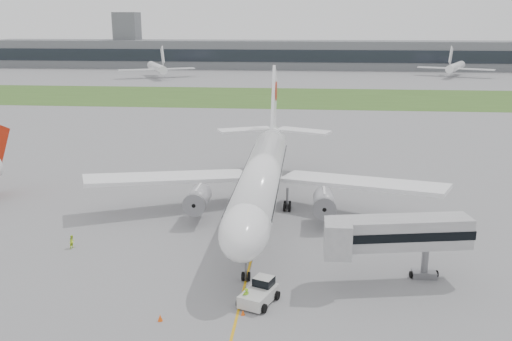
# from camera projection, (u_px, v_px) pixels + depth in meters

# --- Properties ---
(ground) EXTENTS (600.00, 600.00, 0.00)m
(ground) POSITION_uv_depth(u_px,v_px,m) (259.00, 227.00, 71.31)
(ground) COLOR gray
(ground) RESTS_ON ground
(apron_markings) EXTENTS (70.00, 70.00, 0.04)m
(apron_markings) POSITION_uv_depth(u_px,v_px,m) (255.00, 242.00, 66.50)
(apron_markings) COLOR gold
(apron_markings) RESTS_ON ground
(grass_strip) EXTENTS (600.00, 50.00, 0.02)m
(grass_strip) POSITION_uv_depth(u_px,v_px,m) (292.00, 97.00, 186.66)
(grass_strip) COLOR #3A5D22
(grass_strip) RESTS_ON ground
(terminal_building) EXTENTS (320.00, 22.30, 14.00)m
(terminal_building) POSITION_uv_depth(u_px,v_px,m) (299.00, 55.00, 290.47)
(terminal_building) COLOR slate
(terminal_building) RESTS_ON ground
(control_tower) EXTENTS (12.00, 12.00, 56.00)m
(control_tower) POSITION_uv_depth(u_px,v_px,m) (129.00, 67.00, 302.51)
(control_tower) COLOR slate
(control_tower) RESTS_ON ground
(airliner) EXTENTS (48.13, 53.95, 17.88)m
(airliner) POSITION_uv_depth(u_px,v_px,m) (263.00, 173.00, 74.52)
(airliner) COLOR white
(airliner) RESTS_ON ground
(pushback_tug) EXTENTS (3.94, 4.71, 2.12)m
(pushback_tug) POSITION_uv_depth(u_px,v_px,m) (260.00, 292.00, 52.41)
(pushback_tug) COLOR silver
(pushback_tug) RESTS_ON ground
(jet_bridge) EXTENTS (14.57, 6.62, 6.81)m
(jet_bridge) POSITION_uv_depth(u_px,v_px,m) (391.00, 234.00, 55.33)
(jet_bridge) COLOR #B3B3B6
(jet_bridge) RESTS_ON ground
(safety_cone_left) EXTENTS (0.45, 0.45, 0.61)m
(safety_cone_left) POSITION_uv_depth(u_px,v_px,m) (160.00, 318.00, 49.24)
(safety_cone_left) COLOR #FA540D
(safety_cone_left) RESTS_ON ground
(safety_cone_right) EXTENTS (0.36, 0.36, 0.49)m
(safety_cone_right) POSITION_uv_depth(u_px,v_px,m) (243.00, 313.00, 50.21)
(safety_cone_right) COLOR #FA540D
(safety_cone_right) RESTS_ON ground
(ground_crew_near) EXTENTS (0.84, 0.75, 1.93)m
(ground_crew_near) POSITION_uv_depth(u_px,v_px,m) (246.00, 298.00, 51.32)
(ground_crew_near) COLOR #89D022
(ground_crew_near) RESTS_ON ground
(ground_crew_far) EXTENTS (0.76, 0.87, 1.54)m
(ground_crew_far) POSITION_uv_depth(u_px,v_px,m) (72.00, 242.00, 64.71)
(ground_crew_far) COLOR #D1FA29
(ground_crew_far) RESTS_ON ground
(distant_aircraft_left) EXTENTS (42.30, 40.44, 12.63)m
(distant_aircraft_left) POSITION_uv_depth(u_px,v_px,m) (157.00, 78.00, 247.77)
(distant_aircraft_left) COLOR white
(distant_aircraft_left) RESTS_ON ground
(distant_aircraft_right) EXTENTS (41.29, 39.28, 12.46)m
(distant_aircraft_right) POSITION_uv_depth(u_px,v_px,m) (455.00, 77.00, 251.89)
(distant_aircraft_right) COLOR white
(distant_aircraft_right) RESTS_ON ground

